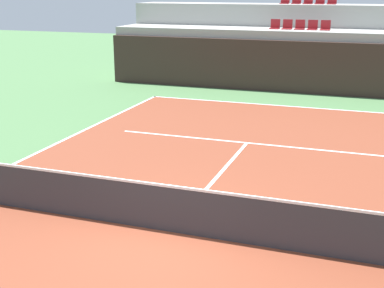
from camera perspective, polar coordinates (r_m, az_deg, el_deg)
The scene contains 11 objects.
ground_plane at distance 10.38m, azimuth -2.48°, elevation -9.51°, with size 80.00×80.00×0.00m, color #477042.
court_surface at distance 10.37m, azimuth -2.48°, elevation -9.49°, with size 11.00×24.00×0.01m, color brown.
baseline_far at distance 21.37m, azimuth 9.50°, elevation 4.14°, with size 11.00×0.10×0.00m, color white.
service_line_far at distance 16.09m, azimuth 5.98°, elevation 0.12°, with size 8.26×0.10×0.00m, color white.
centre_service_line at distance 13.15m, azimuth 2.69°, elevation -3.64°, with size 0.10×6.40×0.00m, color white.
back_wall at distance 24.04m, azimuth 10.89°, elevation 8.21°, with size 17.63×0.30×2.30m, color #33231E.
stands_tier_lower at distance 25.34m, azimuth 11.39°, elevation 9.05°, with size 17.63×2.40×2.68m, color #9E9E99.
stands_tier_upper at distance 27.64m, azimuth 12.20°, elevation 10.73°, with size 17.63×2.40×3.75m, color #9E9E99.
seating_row_lower at distance 25.28m, azimuth 11.62°, elevation 12.37°, with size 2.75×0.44×0.44m.
seating_row_upper at distance 27.61m, azimuth 12.49°, elevation 14.88°, with size 2.75×0.44×0.44m.
tennis_net at distance 10.16m, azimuth -2.52°, elevation -6.94°, with size 11.08×0.08×1.07m.
Camera 1 is at (3.50, -8.63, 4.58)m, focal length 49.12 mm.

